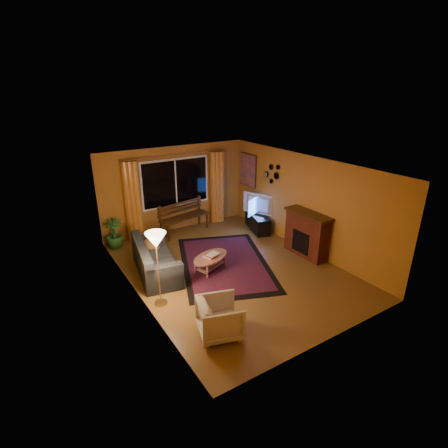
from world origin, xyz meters
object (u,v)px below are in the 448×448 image
bench (185,225)px  sofa (156,258)px  floor_lamp (158,269)px  coffee_table (211,263)px  tv_console (257,222)px  armchair (220,316)px

bench → sofa: sofa is taller
sofa → floor_lamp: floor_lamp is taller
bench → coffee_table: bench is taller
bench → tv_console: 2.18m
bench → floor_lamp: (-2.04, -3.05, 0.54)m
armchair → tv_console: size_ratio=0.63×
coffee_table → sofa: bearing=153.0°
sofa → tv_console: bearing=23.3°
tv_console → sofa: bearing=-149.3°
armchair → tv_console: bearing=-27.7°
bench → tv_console: size_ratio=1.35×
bench → tv_console: bearing=-39.3°
bench → sofa: size_ratio=0.84×
sofa → coffee_table: bearing=-17.0°
sofa → armchair: size_ratio=2.54×
armchair → tv_console: (3.45, 3.47, -0.13)m
floor_lamp → tv_console: size_ratio=1.33×
coffee_table → tv_console: size_ratio=0.87×
sofa → floor_lamp: bearing=-98.5°
sofa → floor_lamp: 1.33m
bench → floor_lamp: size_ratio=1.02×
bench → armchair: (-1.51, -4.47, 0.13)m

